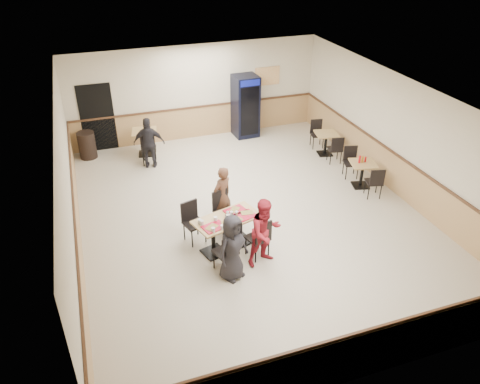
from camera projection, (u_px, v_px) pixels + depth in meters
name	position (u px, v px, depth m)	size (l,w,h in m)	color
ground	(250.00, 214.00, 11.47)	(10.00, 10.00, 0.00)	beige
room_shell	(277.00, 142.00, 13.75)	(10.00, 10.00, 10.00)	silver
main_table	(227.00, 228.00, 10.09)	(1.57, 1.09, 0.76)	black
main_chairs	(225.00, 230.00, 10.07)	(1.69, 1.96, 0.97)	black
diner_woman_left	(232.00, 248.00, 9.14)	(0.71, 0.46, 1.44)	black
diner_woman_right	(265.00, 232.00, 9.53)	(0.74, 0.57, 1.51)	maroon
diner_man_opposite	(222.00, 196.00, 10.81)	(0.54, 0.35, 1.47)	brown
lone_diner	(149.00, 143.00, 13.27)	(0.88, 0.37, 1.50)	black
tabletop_clutter	(228.00, 219.00, 9.90)	(1.29, 0.89, 0.12)	#AE0B24
side_table_near	(362.00, 171.00, 12.44)	(0.80, 0.80, 0.70)	black
side_table_near_chair_south	(374.00, 181.00, 12.00)	(0.41, 0.41, 0.88)	black
side_table_near_chair_north	(351.00, 163.00, 12.91)	(0.41, 0.41, 0.88)	black
side_table_far	(326.00, 140.00, 14.13)	(0.76, 0.76, 0.69)	black
side_table_far_chair_south	(335.00, 148.00, 13.69)	(0.41, 0.41, 0.88)	black
side_table_far_chair_north	(317.00, 134.00, 14.60)	(0.41, 0.41, 0.88)	black
condiment_caddy	(362.00, 159.00, 12.31)	(0.23, 0.06, 0.20)	red
back_table	(145.00, 139.00, 14.11)	(0.84, 0.84, 0.77)	black
back_table_chair_lone	(149.00, 148.00, 13.62)	(0.45, 0.45, 0.98)	black
pepsi_cooler	(245.00, 106.00, 15.12)	(0.79, 0.80, 2.00)	black
trash_bin	(87.00, 145.00, 13.97)	(0.51, 0.51, 0.81)	black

